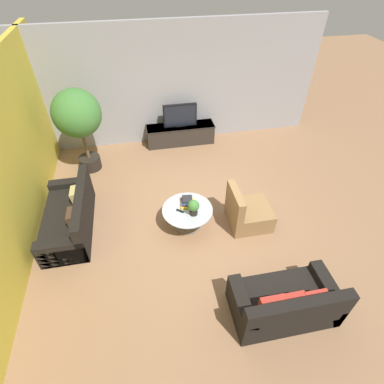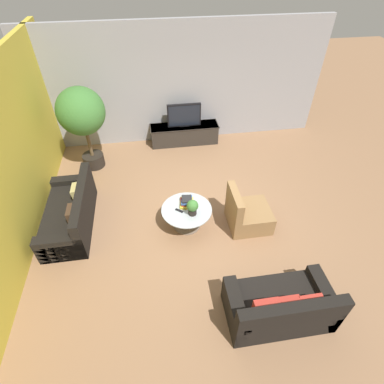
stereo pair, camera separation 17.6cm
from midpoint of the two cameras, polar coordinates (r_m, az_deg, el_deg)
ground_plane at (r=6.18m, az=1.05°, el=-5.06°), size 24.00×24.00×0.00m
back_wall_stone at (r=8.04m, az=-3.80°, el=19.66°), size 7.40×0.12×3.00m
side_wall_left at (r=5.78m, az=-32.82°, el=2.94°), size 0.12×7.40×3.00m
media_console at (r=8.30m, az=-2.82°, el=10.98°), size 1.83×0.50×0.52m
television at (r=8.03m, az=-2.95°, el=14.34°), size 0.87×0.13×0.61m
coffee_table at (r=5.83m, az=-1.73°, el=-4.28°), size 0.97×0.97×0.45m
couch_by_wall at (r=6.31m, az=-22.92°, el=-4.50°), size 0.84×1.85×0.84m
couch_near_entry at (r=4.94m, az=16.26°, el=-19.69°), size 1.55×0.84×0.84m
armchair_wicker at (r=6.00m, az=9.63°, el=-3.93°), size 0.80×0.76×0.86m
potted_palm_tall at (r=7.22m, az=-21.62°, el=13.13°), size 1.05×1.05×2.00m
potted_plant_tabletop at (r=5.52m, az=-0.62°, el=-2.87°), size 0.22×0.22×0.32m
book_stack at (r=5.80m, az=-1.81°, el=-1.85°), size 0.30×0.36×0.14m
remote_black at (r=5.69m, az=-3.17°, el=-3.63°), size 0.15×0.13×0.02m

